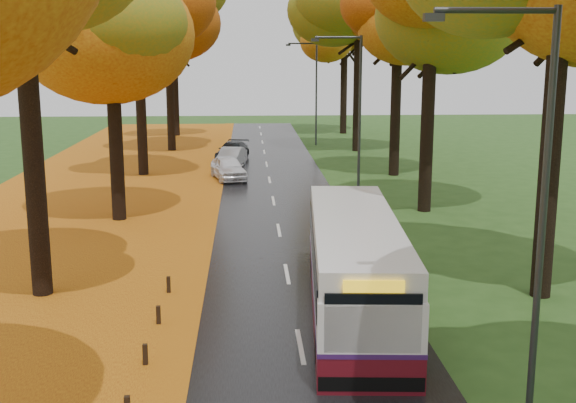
{
  "coord_description": "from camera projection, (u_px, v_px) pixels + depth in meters",
  "views": [
    {
      "loc": [
        -1.27,
        -4.74,
        7.17
      ],
      "look_at": [
        0.0,
        17.4,
        2.6
      ],
      "focal_mm": 45.0,
      "sensor_mm": 36.0,
      "label": 1
    }
  ],
  "objects": [
    {
      "name": "centre_line",
      "position": [
        278.0,
        224.0,
        30.59
      ],
      "size": [
        0.12,
        90.0,
        0.01
      ],
      "primitive_type": "cube",
      "color": "silver",
      "rests_on": "road"
    },
    {
      "name": "streetlamp_near",
      "position": [
        531.0,
        189.0,
        13.24
      ],
      "size": [
        2.45,
        0.18,
        8.0
      ],
      "color": "#333538",
      "rests_on": "ground"
    },
    {
      "name": "car_silver",
      "position": [
        231.0,
        158.0,
        45.81
      ],
      "size": [
        2.07,
        3.94,
        1.24
      ],
      "primitive_type": "imported",
      "rotation": [
        0.0,
        0.0,
        -0.21
      ],
      "color": "#94969B",
      "rests_on": "road"
    },
    {
      "name": "car_dark",
      "position": [
        232.0,
        151.0,
        48.86
      ],
      "size": [
        2.53,
        4.48,
        1.22
      ],
      "primitive_type": "imported",
      "rotation": [
        0.0,
        0.0,
        -0.2
      ],
      "color": "black",
      "rests_on": "road"
    },
    {
      "name": "streetlamp_mid",
      "position": [
        355.0,
        105.0,
        34.75
      ],
      "size": [
        2.45,
        0.18,
        8.0
      ],
      "color": "#333538",
      "rests_on": "ground"
    },
    {
      "name": "streetlamp_far",
      "position": [
        313.0,
        85.0,
        56.27
      ],
      "size": [
        2.45,
        0.18,
        8.0
      ],
      "color": "#333538",
      "rests_on": "ground"
    },
    {
      "name": "car_white",
      "position": [
        228.0,
        168.0,
        41.38
      ],
      "size": [
        2.45,
        4.2,
        1.34
      ],
      "primitive_type": "imported",
      "rotation": [
        0.0,
        0.0,
        0.23
      ],
      "color": "white",
      "rests_on": "road"
    },
    {
      "name": "leaf_drift",
      "position": [
        206.0,
        225.0,
        30.42
      ],
      "size": [
        0.9,
        90.0,
        0.01
      ],
      "primitive_type": "cube",
      "color": "orange",
      "rests_on": "road"
    },
    {
      "name": "bus",
      "position": [
        355.0,
        264.0,
        19.97
      ],
      "size": [
        3.07,
        10.33,
        2.68
      ],
      "rotation": [
        0.0,
        0.0,
        -0.07
      ],
      "color": "#560D17",
      "rests_on": "road"
    },
    {
      "name": "leaf_verge",
      "position": [
        63.0,
        228.0,
        30.09
      ],
      "size": [
        12.0,
        90.0,
        0.02
      ],
      "primitive_type": "cube",
      "color": "maroon",
      "rests_on": "ground"
    },
    {
      "name": "road",
      "position": [
        278.0,
        225.0,
        30.59
      ],
      "size": [
        6.5,
        90.0,
        0.04
      ],
      "primitive_type": "cube",
      "color": "black",
      "rests_on": "ground"
    }
  ]
}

